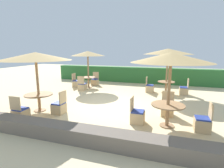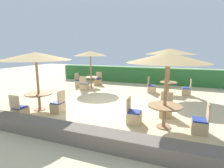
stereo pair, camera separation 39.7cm
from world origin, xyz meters
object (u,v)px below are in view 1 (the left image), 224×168
object	(u,v)px
patio_chair_back_left_west	(76,83)
patio_chair_front_right_west	(137,116)
round_table_back_left	(88,79)
patio_chair_front_left_south	(20,113)
parasol_back_left	(88,54)
patio_chair_back_right_west	(149,88)
parasol_front_right	(171,58)
round_table_front_right	(168,109)
patio_chair_front_right_north	(167,109)
patio_chair_front_right_east	(203,123)
patio_chair_back_left_north	(95,81)
round_table_back_right	(166,84)
patio_chair_back_right_east	(184,90)
patio_chair_back_left_south	(82,86)
parasol_back_right	(168,52)
patio_chair_front_left_east	(59,107)
parasol_front_left	(35,56)
round_table_front_left	(39,97)

from	to	relation	value
patio_chair_back_left_west	patio_chair_front_right_west	distance (m)	7.09
round_table_back_left	patio_chair_front_left_south	size ratio (longest dim) A/B	1.06
parasol_back_left	patio_chair_back_right_west	bearing A→B (deg)	-1.48
parasol_front_right	round_table_front_right	bearing A→B (deg)	0.00
patio_chair_front_right_north	patio_chair_front_right_west	xyz separation A→B (m)	(-1.00, -1.08, 0.00)
patio_chair_front_right_west	patio_chair_front_right_east	world-z (taller)	same
patio_chair_back_left_north	round_table_back_right	size ratio (longest dim) A/B	0.96
patio_chair_back_right_west	patio_chair_back_right_east	bearing A→B (deg)	88.80
round_table_front_right	round_table_back_right	distance (m)	4.79
patio_chair_front_right_east	round_table_back_right	bearing A→B (deg)	13.84
parasol_back_left	patio_chair_back_left_west	size ratio (longest dim) A/B	2.65
patio_chair_back_left_north	patio_chair_front_left_south	world-z (taller)	same
patio_chair_back_left_south	round_table_front_right	size ratio (longest dim) A/B	0.86
patio_chair_back_left_north	patio_chair_back_left_south	bearing A→B (deg)	88.58
patio_chair_back_left_north	patio_chair_back_right_west	distance (m)	4.22
patio_chair_back_left_west	round_table_back_left	bearing A→B (deg)	92.84
parasol_back_right	patio_chair_front_right_west	bearing A→B (deg)	-100.31
patio_chair_front_right_east	patio_chair_back_right_east	xyz separation A→B (m)	(-0.20, 4.81, 0.00)
patio_chair_front_left_east	patio_chair_front_right_north	bearing A→B (deg)	-75.00
patio_chair_back_left_north	round_table_front_right	xyz separation A→B (m)	(5.16, -5.86, 0.34)
patio_chair_front_right_east	parasol_front_right	bearing A→B (deg)	87.19
patio_chair_front_right_north	parasol_front_right	bearing A→B (deg)	90.18
parasol_front_left	patio_chair_back_left_west	bearing A→B (deg)	101.43
patio_chair_back_left_south	patio_chair_front_left_south	world-z (taller)	same
parasol_back_left	round_table_back_left	world-z (taller)	parasol_back_left
patio_chair_front_left_south	patio_chair_back_right_east	bearing A→B (deg)	44.49
parasol_back_left	patio_chair_back_left_south	size ratio (longest dim) A/B	2.65
patio_chair_back_left_south	patio_chair_back_right_west	world-z (taller)	same
parasol_front_left	patio_chair_front_right_east	world-z (taller)	parasol_front_left
patio_chair_back_left_west	patio_chair_front_right_east	distance (m)	8.71
patio_chair_front_right_east	patio_chair_front_right_west	bearing A→B (deg)	89.83
parasol_back_left	round_table_front_left	bearing A→B (deg)	-89.13
round_table_back_left	patio_chair_front_right_east	world-z (taller)	patio_chair_front_right_east
round_table_back_left	parasol_front_left	world-z (taller)	parasol_front_left
round_table_front_right	patio_chair_front_left_south	bearing A→B (deg)	-167.77
parasol_back_left	parasol_front_right	xyz separation A→B (m)	(5.22, -4.90, -0.01)
round_table_front_right	patio_chair_front_right_north	size ratio (longest dim) A/B	1.17
parasol_front_right	parasol_back_right	bearing A→B (deg)	91.49
round_table_back_right	patio_chair_back_right_east	distance (m)	1.04
patio_chair_front_left_east	patio_chair_back_right_west	world-z (taller)	same
patio_chair_front_right_east	patio_chair_back_right_west	distance (m)	5.30
patio_chair_back_right_west	round_table_back_right	bearing A→B (deg)	89.69
round_table_back_right	patio_chair_front_right_east	bearing A→B (deg)	-76.16
patio_chair_front_right_west	patio_chair_back_right_west	world-z (taller)	same
patio_chair_back_right_west	patio_chair_front_right_east	bearing A→B (deg)	23.90
patio_chair_front_right_east	round_table_back_right	size ratio (longest dim) A/B	0.96
patio_chair_back_left_south	patio_chair_front_left_east	size ratio (longest dim) A/B	1.00
round_table_back_left	round_table_front_right	xyz separation A→B (m)	(5.22, -4.90, 0.05)
round_table_front_right	parasol_back_right	xyz separation A→B (m)	(-0.12, 4.79, 1.83)
parasol_front_left	round_table_front_left	xyz separation A→B (m)	(-0.00, -0.00, -1.69)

